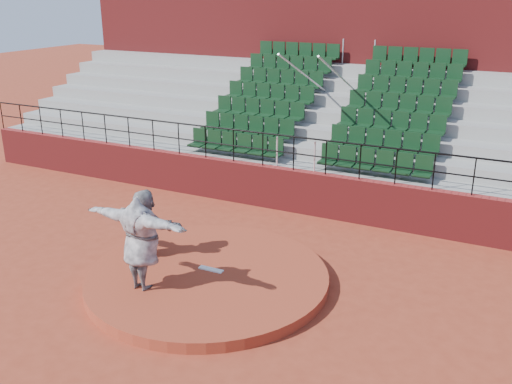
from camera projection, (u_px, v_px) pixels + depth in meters
ground at (208, 282)px, 13.05m from camera, size 90.00×90.00×0.00m
pitchers_mound at (208, 278)px, 13.00m from camera, size 5.50×5.50×0.25m
pitching_rubber at (211, 269)px, 13.08m from camera, size 0.60×0.15×0.03m
boundary_wall at (293, 190)px, 17.05m from camera, size 24.00×0.30×1.30m
wall_railing at (294, 146)px, 16.59m from camera, size 24.04×0.05×1.03m
seating_deck at (334, 138)px, 19.87m from camera, size 24.00×5.97×4.63m
press_box_facade at (369, 64)px, 22.50m from camera, size 24.00×3.00×7.10m
pitcher at (140, 243)px, 11.99m from camera, size 2.61×0.85×2.09m
fielder at (145, 228)px, 13.60m from camera, size 1.84×0.79×1.92m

